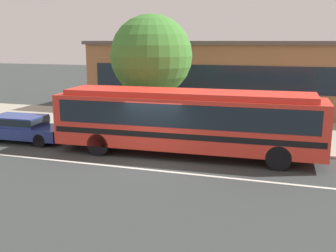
{
  "coord_description": "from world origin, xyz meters",
  "views": [
    {
      "loc": [
        5.65,
        -15.08,
        5.0
      ],
      "look_at": [
        0.29,
        1.52,
        1.3
      ],
      "focal_mm": 43.33,
      "sensor_mm": 36.0,
      "label": 1
    }
  ],
  "objects_px": {
    "sedan_behind_bus": "(21,127)",
    "pedestrian_waiting_near_sign": "(187,118)",
    "transit_bus": "(187,118)",
    "bus_stop_sign": "(268,115)",
    "street_tree_near_stop": "(151,56)"
  },
  "relations": [
    {
      "from": "sedan_behind_bus",
      "to": "street_tree_near_stop",
      "type": "height_order",
      "value": "street_tree_near_stop"
    },
    {
      "from": "transit_bus",
      "to": "bus_stop_sign",
      "type": "bearing_deg",
      "value": 31.31
    },
    {
      "from": "pedestrian_waiting_near_sign",
      "to": "bus_stop_sign",
      "type": "distance_m",
      "value": 4.3
    },
    {
      "from": "transit_bus",
      "to": "street_tree_near_stop",
      "type": "relative_size",
      "value": 1.87
    },
    {
      "from": "sedan_behind_bus",
      "to": "bus_stop_sign",
      "type": "xyz_separation_m",
      "value": [
        11.94,
        2.02,
        0.94
      ]
    },
    {
      "from": "pedestrian_waiting_near_sign",
      "to": "transit_bus",
      "type": "bearing_deg",
      "value": -74.88
    },
    {
      "from": "sedan_behind_bus",
      "to": "bus_stop_sign",
      "type": "relative_size",
      "value": 1.92
    },
    {
      "from": "bus_stop_sign",
      "to": "street_tree_near_stop",
      "type": "bearing_deg",
      "value": 165.08
    },
    {
      "from": "sedan_behind_bus",
      "to": "pedestrian_waiting_near_sign",
      "type": "xyz_separation_m",
      "value": [
        7.83,
        3.11,
        0.35
      ]
    },
    {
      "from": "pedestrian_waiting_near_sign",
      "to": "sedan_behind_bus",
      "type": "bearing_deg",
      "value": -158.33
    },
    {
      "from": "sedan_behind_bus",
      "to": "street_tree_near_stop",
      "type": "bearing_deg",
      "value": 33.06
    },
    {
      "from": "sedan_behind_bus",
      "to": "street_tree_near_stop",
      "type": "relative_size",
      "value": 0.74
    },
    {
      "from": "sedan_behind_bus",
      "to": "pedestrian_waiting_near_sign",
      "type": "height_order",
      "value": "pedestrian_waiting_near_sign"
    },
    {
      "from": "transit_bus",
      "to": "street_tree_near_stop",
      "type": "bearing_deg",
      "value": 129.15
    },
    {
      "from": "sedan_behind_bus",
      "to": "pedestrian_waiting_near_sign",
      "type": "relative_size",
      "value": 2.81
    }
  ]
}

